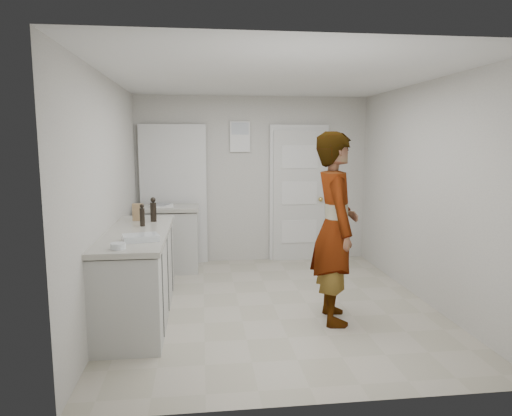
{
  "coord_description": "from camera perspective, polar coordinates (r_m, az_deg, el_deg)",
  "views": [
    {
      "loc": [
        -0.78,
        -4.89,
        1.83
      ],
      "look_at": [
        -0.15,
        0.4,
        1.05
      ],
      "focal_mm": 32.0,
      "sensor_mm": 36.0,
      "label": 1
    }
  ],
  "objects": [
    {
      "name": "egg_bowl",
      "position": [
        4.05,
        -16.85,
        -4.56
      ],
      "size": [
        0.13,
        0.13,
        0.05
      ],
      "color": "silver",
      "rests_on": "main_counter"
    },
    {
      "name": "main_counter",
      "position": [
        4.94,
        -14.49,
        -8.43
      ],
      "size": [
        0.64,
        1.96,
        0.93
      ],
      "color": "#BABAB5",
      "rests_on": "ground"
    },
    {
      "name": "oil_cruet_b",
      "position": [
        5.04,
        -14.04,
        -0.92
      ],
      "size": [
        0.05,
        0.05,
        0.24
      ],
      "color": "black",
      "rests_on": "main_counter"
    },
    {
      "name": "papers",
      "position": [
        6.56,
        -11.44,
        0.28
      ],
      "size": [
        0.29,
        0.36,
        0.01
      ],
      "primitive_type": "cube",
      "rotation": [
        0.0,
        0.0,
        0.07
      ],
      "color": "white",
      "rests_on": "side_counter"
    },
    {
      "name": "ground",
      "position": [
        5.28,
        2.15,
        -11.96
      ],
      "size": [
        4.0,
        4.0,
        0.0
      ],
      "primitive_type": "plane",
      "color": "#ACA690",
      "rests_on": "ground"
    },
    {
      "name": "side_counter",
      "position": [
        6.61,
        -10.77,
        -4.07
      ],
      "size": [
        0.84,
        0.61,
        0.93
      ],
      "color": "#BABAB5",
      "rests_on": "ground"
    },
    {
      "name": "baking_dish",
      "position": [
        4.33,
        -14.22,
        -3.64
      ],
      "size": [
        0.36,
        0.29,
        0.06
      ],
      "rotation": [
        0.0,
        0.0,
        0.25
      ],
      "color": "silver",
      "rests_on": "main_counter"
    },
    {
      "name": "spice_jar",
      "position": [
        5.59,
        -12.65,
        -0.75
      ],
      "size": [
        0.06,
        0.06,
        0.09
      ],
      "primitive_type": "cylinder",
      "color": "tan",
      "rests_on": "main_counter"
    },
    {
      "name": "person",
      "position": [
        4.67,
        9.85,
        -2.49
      ],
      "size": [
        0.52,
        0.74,
        1.93
      ],
      "primitive_type": "imported",
      "rotation": [
        0.0,
        0.0,
        1.49
      ],
      "color": "silver",
      "rests_on": "ground"
    },
    {
      "name": "cake_mix_box",
      "position": [
        5.41,
        -14.53,
        -0.51
      ],
      "size": [
        0.13,
        0.07,
        0.2
      ],
      "primitive_type": "cube",
      "rotation": [
        0.0,
        0.0,
        -0.18
      ],
      "color": "#996D4C",
      "rests_on": "main_counter"
    },
    {
      "name": "oil_cruet_a",
      "position": [
        5.31,
        -12.71,
        -0.24
      ],
      "size": [
        0.07,
        0.07,
        0.28
      ],
      "color": "black",
      "rests_on": "main_counter"
    },
    {
      "name": "room_shell",
      "position": [
        6.92,
        -1.74,
        1.63
      ],
      "size": [
        4.0,
        4.0,
        4.0
      ],
      "color": "beige",
      "rests_on": "ground"
    }
  ]
}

